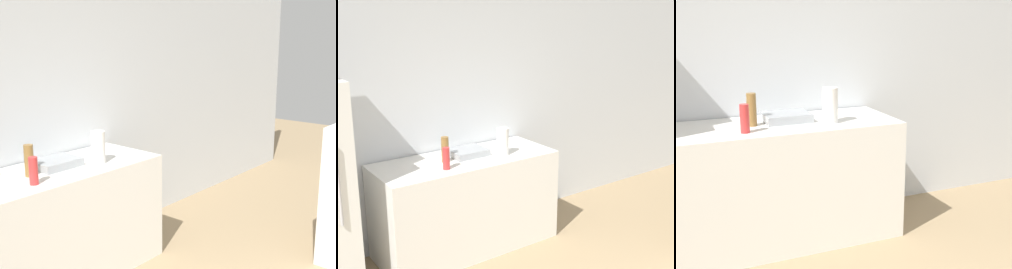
{
  "view_description": "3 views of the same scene",
  "coord_description": "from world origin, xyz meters",
  "views": [
    {
      "loc": [
        -2.06,
        -0.18,
        1.86
      ],
      "look_at": [
        0.23,
        1.75,
        1.19
      ],
      "focal_mm": 50.0,
      "sensor_mm": 36.0,
      "label": 1
    },
    {
      "loc": [
        -2.11,
        -0.89,
        2.15
      ],
      "look_at": [
        -0.14,
        1.88,
        1.24
      ],
      "focal_mm": 50.0,
      "sensor_mm": 36.0,
      "label": 2
    },
    {
      "loc": [
        -0.95,
        -0.54,
        1.6
      ],
      "look_at": [
        0.18,
        2.1,
        0.87
      ],
      "focal_mm": 50.0,
      "sensor_mm": 36.0,
      "label": 3
    }
  ],
  "objects": [
    {
      "name": "wall_back",
      "position": [
        0.0,
        2.93,
        1.3
      ],
      "size": [
        8.0,
        0.06,
        2.6
      ],
      "primitive_type": "cube",
      "color": "silver",
      "rests_on": "ground_plane"
    },
    {
      "name": "counter",
      "position": [
        -0.11,
        2.56,
        0.43
      ],
      "size": [
        1.64,
        0.66,
        0.87
      ],
      "primitive_type": "cube",
      "color": "silver",
      "rests_on": "ground_plane"
    },
    {
      "name": "sink_basin",
      "position": [
        -0.05,
        2.61,
        0.9
      ],
      "size": [
        0.33,
        0.27,
        0.06
      ],
      "primitive_type": "cube",
      "color": "#9EA3A8",
      "rests_on": "counter"
    },
    {
      "name": "bottle_tall",
      "position": [
        -0.3,
        2.56,
        0.98
      ],
      "size": [
        0.07,
        0.07,
        0.22
      ],
      "primitive_type": "cylinder",
      "color": "olive",
      "rests_on": "counter"
    },
    {
      "name": "bottle_short",
      "position": [
        -0.39,
        2.38,
        0.96
      ],
      "size": [
        0.06,
        0.06,
        0.19
      ],
      "primitive_type": "cylinder",
      "color": "red",
      "rests_on": "counter"
    },
    {
      "name": "paper_towel_roll",
      "position": [
        0.22,
        2.43,
        0.99
      ],
      "size": [
        0.11,
        0.11,
        0.25
      ],
      "primitive_type": "cylinder",
      "color": "white",
      "rests_on": "counter"
    }
  ]
}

